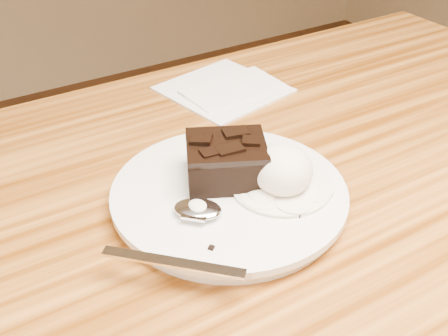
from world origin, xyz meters
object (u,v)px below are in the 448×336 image
brownie (226,163)px  napkin (223,88)px  spoon (198,211)px  ice_cream_scoop (282,170)px  plate (229,197)px

brownie → napkin: bearing=59.2°
brownie → spoon: (-0.06, -0.04, -0.01)m
brownie → napkin: 0.25m
ice_cream_scoop → napkin: (0.09, 0.26, -0.04)m
brownie → ice_cream_scoop: bearing=-47.4°
ice_cream_scoop → spoon: (-0.09, 0.01, -0.02)m
spoon → ice_cream_scoop: bearing=-48.2°
spoon → plate: bearing=-22.3°
spoon → napkin: 0.31m
ice_cream_scoop → plate: bearing=151.8°
ice_cream_scoop → spoon: 0.10m
plate → brownie: brownie is taller
plate → brownie: (0.01, 0.02, 0.03)m
plate → spoon: bearing=-157.2°
ice_cream_scoop → spoon: size_ratio=0.35×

